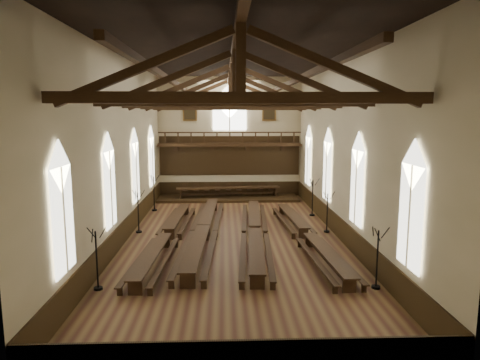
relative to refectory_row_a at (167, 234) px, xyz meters
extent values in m
plane|color=brown|center=(3.59, 0.69, -0.52)|extent=(26.00, 26.00, 0.00)
plane|color=beige|center=(3.59, 13.69, 4.48)|extent=(12.00, 0.00, 12.00)
plane|color=beige|center=(3.59, -12.31, 4.48)|extent=(12.00, 0.00, 12.00)
plane|color=beige|center=(-2.41, 0.69, 4.48)|extent=(0.00, 26.00, 26.00)
plane|color=beige|center=(9.59, 0.69, 4.48)|extent=(0.00, 26.00, 26.00)
plane|color=black|center=(3.59, 0.69, 9.48)|extent=(26.00, 26.00, 0.00)
cube|color=#352610|center=(3.59, 13.65, 0.08)|extent=(11.90, 0.08, 1.20)
cube|color=#352610|center=(-2.37, 0.69, 0.08)|extent=(0.08, 25.90, 1.20)
cube|color=#352610|center=(9.55, 0.69, 0.08)|extent=(0.08, 25.90, 1.20)
cube|color=white|center=(-2.31, -8.31, 2.88)|extent=(0.05, 1.80, 3.60)
cube|color=white|center=(-2.31, -8.31, 4.68)|extent=(0.05, 1.80, 1.80)
cylinder|color=beige|center=(-2.27, -8.31, 2.88)|extent=(0.08, 0.08, 3.60)
cube|color=white|center=(-2.31, -2.31, 2.88)|extent=(0.05, 1.80, 3.60)
cube|color=white|center=(-2.31, -2.31, 4.68)|extent=(0.05, 1.80, 1.80)
cylinder|color=beige|center=(-2.27, -2.31, 2.88)|extent=(0.08, 0.08, 3.60)
cube|color=white|center=(-2.31, 3.69, 2.88)|extent=(0.05, 1.80, 3.60)
cube|color=white|center=(-2.31, 3.69, 4.68)|extent=(0.05, 1.80, 1.80)
cylinder|color=beige|center=(-2.27, 3.69, 2.88)|extent=(0.08, 0.08, 3.60)
cube|color=white|center=(-2.31, 9.69, 2.88)|extent=(0.05, 1.80, 3.60)
cube|color=white|center=(-2.31, 9.69, 4.68)|extent=(0.05, 1.80, 1.80)
cylinder|color=beige|center=(-2.27, 9.69, 2.88)|extent=(0.08, 0.08, 3.60)
cube|color=white|center=(9.49, -8.31, 2.88)|extent=(0.05, 1.80, 3.60)
cube|color=white|center=(9.49, -8.31, 4.68)|extent=(0.05, 1.80, 1.80)
cylinder|color=beige|center=(9.45, -8.31, 2.88)|extent=(0.08, 0.08, 3.60)
cube|color=white|center=(9.49, -2.31, 2.88)|extent=(0.05, 1.80, 3.60)
cube|color=white|center=(9.49, -2.31, 4.68)|extent=(0.05, 1.80, 1.80)
cylinder|color=beige|center=(9.45, -2.31, 2.88)|extent=(0.08, 0.08, 3.60)
cube|color=white|center=(9.49, 3.69, 2.88)|extent=(0.05, 1.80, 3.60)
cube|color=white|center=(9.49, 3.69, 4.68)|extent=(0.05, 1.80, 1.80)
cylinder|color=beige|center=(9.45, 3.69, 2.88)|extent=(0.08, 0.08, 3.60)
cube|color=white|center=(9.49, 9.69, 2.88)|extent=(0.05, 1.80, 3.60)
cube|color=white|center=(9.49, 9.69, 4.68)|extent=(0.05, 1.80, 1.80)
cylinder|color=beige|center=(9.45, 9.69, 2.88)|extent=(0.08, 0.08, 3.60)
cube|color=silver|center=(3.59, 13.59, 6.28)|extent=(2.80, 0.05, 2.40)
cube|color=silver|center=(3.59, 13.59, 7.48)|extent=(2.80, 0.05, 2.80)
cylinder|color=beige|center=(3.59, 13.55, 6.28)|extent=(0.10, 0.10, 2.40)
cube|color=#382412|center=(3.59, 13.04, 3.88)|extent=(11.80, 1.20, 0.20)
cube|color=#352610|center=(3.59, 13.63, 2.93)|extent=(11.80, 0.10, 3.30)
cube|color=#382412|center=(3.59, 12.50, 4.93)|extent=(11.60, 0.12, 0.10)
cube|color=#382412|center=(3.59, 12.50, 4.03)|extent=(11.60, 0.12, 0.10)
cube|color=#382412|center=(-0.91, 13.44, 3.63)|extent=(0.35, 0.40, 0.50)
cube|color=#382412|center=(2.09, 13.44, 3.63)|extent=(0.35, 0.40, 0.50)
cube|color=#382412|center=(5.09, 13.44, 3.63)|extent=(0.35, 0.40, 0.50)
cube|color=#382412|center=(8.09, 13.44, 3.63)|extent=(0.35, 0.40, 0.50)
cube|color=brown|center=(0.29, 13.60, 6.58)|extent=(1.15, 0.06, 1.45)
cube|color=black|center=(0.29, 13.56, 6.58)|extent=(0.95, 0.04, 1.25)
cube|color=brown|center=(6.89, 13.60, 6.58)|extent=(1.15, 0.06, 1.45)
cube|color=black|center=(6.89, 13.56, 6.58)|extent=(0.95, 0.04, 1.25)
cube|color=#382412|center=(3.59, -9.31, 6.88)|extent=(11.70, 0.35, 0.35)
cube|color=#382412|center=(3.59, -9.31, 8.18)|extent=(0.30, 0.30, 2.40)
cube|color=#382412|center=(0.71, -9.31, 7.78)|extent=(5.44, 0.26, 2.40)
cube|color=#382412|center=(6.47, -9.31, 7.78)|extent=(5.44, 0.26, 2.40)
cube|color=#382412|center=(3.59, -4.31, 6.88)|extent=(11.70, 0.35, 0.35)
cube|color=#382412|center=(3.59, -4.31, 8.18)|extent=(0.30, 0.30, 2.40)
cube|color=#382412|center=(0.71, -4.31, 7.78)|extent=(5.44, 0.26, 2.40)
cube|color=#382412|center=(6.47, -4.31, 7.78)|extent=(5.44, 0.26, 2.40)
cube|color=#382412|center=(3.59, 0.69, 6.88)|extent=(11.70, 0.35, 0.35)
cube|color=#382412|center=(3.59, 0.69, 8.18)|extent=(0.30, 0.30, 2.40)
cube|color=#382412|center=(0.71, 0.69, 7.78)|extent=(5.44, 0.26, 2.40)
cube|color=#382412|center=(6.47, 0.69, 7.78)|extent=(5.44, 0.26, 2.40)
cube|color=#382412|center=(3.59, 5.69, 6.88)|extent=(11.70, 0.35, 0.35)
cube|color=#382412|center=(3.59, 5.69, 8.18)|extent=(0.30, 0.30, 2.40)
cube|color=#382412|center=(0.71, 5.69, 7.78)|extent=(5.44, 0.26, 2.40)
cube|color=#382412|center=(6.47, 5.69, 7.78)|extent=(5.44, 0.26, 2.40)
cube|color=#382412|center=(3.59, 10.69, 6.88)|extent=(11.70, 0.35, 0.35)
cube|color=#382412|center=(3.59, 10.69, 8.18)|extent=(0.30, 0.30, 2.40)
cube|color=#382412|center=(0.71, 10.69, 7.78)|extent=(5.44, 0.26, 2.40)
cube|color=#382412|center=(6.47, 10.69, 7.78)|extent=(5.44, 0.26, 2.40)
cube|color=#382412|center=(0.23, 0.69, 8.18)|extent=(0.25, 25.70, 0.25)
cube|color=#382412|center=(6.95, 0.69, 8.18)|extent=(0.25, 25.70, 0.25)
cube|color=#382412|center=(3.59, 0.69, 9.18)|extent=(0.30, 25.70, 0.30)
cube|color=#382412|center=(0.00, -3.70, 0.15)|extent=(1.01, 6.64, 0.08)
cube|color=#382412|center=(0.00, -6.68, -0.20)|extent=(0.57, 0.11, 0.63)
cube|color=#382412|center=(0.00, -0.72, -0.20)|extent=(0.57, 0.11, 0.63)
cube|color=#382412|center=(0.00, -3.70, -0.28)|extent=(0.39, 5.85, 0.08)
cube|color=#382412|center=(-0.59, -3.67, -0.12)|extent=(0.61, 6.62, 0.06)
cube|color=#382412|center=(-0.59, -6.69, -0.33)|extent=(0.21, 0.08, 0.37)
cube|color=#382412|center=(-0.59, -0.65, -0.33)|extent=(0.21, 0.08, 0.37)
cube|color=#382412|center=(0.59, -3.73, -0.12)|extent=(0.61, 6.62, 0.06)
cube|color=#382412|center=(0.59, -6.75, -0.33)|extent=(0.21, 0.08, 0.37)
cube|color=#382412|center=(0.59, -0.71, -0.33)|extent=(0.21, 0.08, 0.37)
cube|color=#382412|center=(0.00, 3.70, 0.15)|extent=(1.01, 6.64, 0.08)
cube|color=#382412|center=(0.00, 0.72, -0.20)|extent=(0.57, 0.11, 0.63)
cube|color=#382412|center=(0.00, 6.68, -0.20)|extent=(0.57, 0.11, 0.63)
cube|color=#382412|center=(0.00, 3.70, -0.28)|extent=(0.39, 5.85, 0.08)
cube|color=#382412|center=(-0.59, 3.73, -0.12)|extent=(0.61, 6.62, 0.06)
cube|color=#382412|center=(-0.59, 0.71, -0.33)|extent=(0.21, 0.08, 0.37)
cube|color=#382412|center=(-0.59, 6.75, -0.33)|extent=(0.21, 0.08, 0.37)
cube|color=#382412|center=(0.59, 3.67, -0.12)|extent=(0.61, 6.62, 0.06)
cube|color=#382412|center=(0.59, 0.65, -0.33)|extent=(0.21, 0.08, 0.37)
cube|color=#382412|center=(0.59, 6.69, -0.33)|extent=(0.21, 0.08, 0.37)
cube|color=#382412|center=(1.93, -2.79, 0.23)|extent=(1.07, 7.35, 0.08)
cube|color=#382412|center=(1.93, -6.09, -0.17)|extent=(0.63, 0.11, 0.70)
cube|color=#382412|center=(1.93, 0.50, -0.17)|extent=(0.63, 0.11, 0.70)
cube|color=#382412|center=(1.93, -2.79, -0.26)|extent=(0.38, 6.48, 0.08)
cube|color=#382412|center=(1.29, -2.76, -0.08)|extent=(0.63, 7.33, 0.06)
cube|color=#382412|center=(1.29, -6.11, -0.31)|extent=(0.24, 0.08, 0.41)
cube|color=#382412|center=(1.29, 0.59, -0.31)|extent=(0.24, 0.08, 0.41)
cube|color=#382412|center=(2.58, -2.82, -0.08)|extent=(0.63, 7.33, 0.06)
cube|color=#382412|center=(2.58, -6.17, -0.31)|extent=(0.24, 0.08, 0.41)
cube|color=#382412|center=(2.58, 0.53, -0.31)|extent=(0.24, 0.08, 0.41)
cube|color=#382412|center=(1.93, 4.61, 0.23)|extent=(1.07, 7.35, 0.08)
cube|color=#382412|center=(1.93, 1.31, -0.17)|extent=(0.63, 0.11, 0.70)
cube|color=#382412|center=(1.93, 7.90, -0.17)|extent=(0.63, 0.11, 0.70)
cube|color=#382412|center=(1.93, 4.61, -0.26)|extent=(0.38, 6.48, 0.08)
cube|color=#382412|center=(1.29, 4.64, -0.08)|extent=(0.63, 7.33, 0.06)
cube|color=#382412|center=(1.29, 1.29, -0.31)|extent=(0.24, 0.08, 0.41)
cube|color=#382412|center=(1.29, 7.99, -0.31)|extent=(0.24, 0.08, 0.41)
cube|color=#382412|center=(2.58, 4.58, -0.08)|extent=(0.63, 7.33, 0.06)
cube|color=#382412|center=(2.58, 1.23, -0.31)|extent=(0.24, 0.08, 0.41)
cube|color=#382412|center=(2.58, 7.93, -0.31)|extent=(0.24, 0.08, 0.41)
cube|color=#382412|center=(4.79, -3.16, 0.19)|extent=(1.10, 6.97, 0.08)
cube|color=#382412|center=(4.79, -6.28, -0.18)|extent=(0.59, 0.11, 0.66)
cube|color=#382412|center=(4.79, -0.04, -0.18)|extent=(0.59, 0.11, 0.66)
cube|color=#382412|center=(4.79, -3.16, -0.27)|extent=(0.44, 6.14, 0.08)
cube|color=#382412|center=(4.18, -3.13, -0.10)|extent=(0.69, 6.94, 0.06)
cube|color=#382412|center=(4.18, -6.30, -0.32)|extent=(0.23, 0.08, 0.39)
cube|color=#382412|center=(4.18, 0.05, -0.32)|extent=(0.23, 0.08, 0.39)
cube|color=#382412|center=(5.41, -3.20, -0.10)|extent=(0.69, 6.94, 0.06)
cube|color=#382412|center=(5.41, -6.37, -0.32)|extent=(0.23, 0.08, 0.39)
cube|color=#382412|center=(5.41, -0.03, -0.32)|extent=(0.23, 0.08, 0.39)
cube|color=#382412|center=(4.79, 4.24, 0.19)|extent=(1.10, 6.97, 0.08)
cube|color=#382412|center=(4.79, 1.12, -0.18)|extent=(0.59, 0.11, 0.66)
cube|color=#382412|center=(4.79, 7.36, -0.18)|extent=(0.59, 0.11, 0.66)
cube|color=#382412|center=(4.79, 4.24, -0.27)|extent=(0.44, 6.14, 0.08)
cube|color=#382412|center=(4.18, 4.27, -0.10)|extent=(0.69, 6.94, 0.06)
cube|color=#382412|center=(4.18, 1.10, -0.32)|extent=(0.23, 0.08, 0.39)
cube|color=#382412|center=(4.18, 7.45, -0.32)|extent=(0.23, 0.08, 0.39)
cube|color=#382412|center=(5.41, 4.20, -0.10)|extent=(0.69, 6.94, 0.06)
cube|color=#382412|center=(5.41, 1.03, -0.32)|extent=(0.23, 0.08, 0.39)
cube|color=#382412|center=(5.41, 7.37, -0.32)|extent=(0.23, 0.08, 0.39)
cube|color=#382412|center=(7.55, -3.84, 0.14)|extent=(1.01, 6.50, 0.07)
cube|color=#382412|center=(7.55, -6.76, -0.21)|extent=(0.55, 0.11, 0.62)
cube|color=#382412|center=(7.55, -0.93, -0.21)|extent=(0.55, 0.11, 0.62)
cube|color=#382412|center=(7.55, -3.84, -0.29)|extent=(0.40, 5.73, 0.07)
cube|color=#382412|center=(6.98, -3.87, -0.13)|extent=(0.62, 6.48, 0.06)
cube|color=#382412|center=(6.98, -6.83, -0.34)|extent=(0.21, 0.08, 0.36)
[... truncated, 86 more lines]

